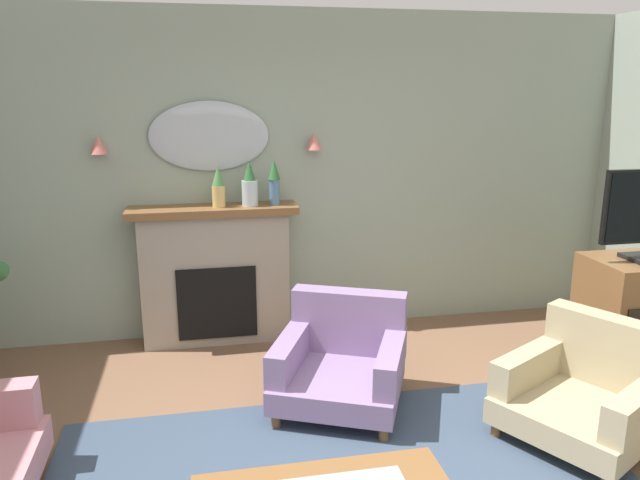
% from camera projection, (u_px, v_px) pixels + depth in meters
% --- Properties ---
extents(wall_back, '(6.99, 0.10, 2.72)m').
position_uv_depth(wall_back, '(281.00, 176.00, 5.17)').
color(wall_back, '#93A393').
rests_on(wall_back, ground).
extents(fireplace, '(1.36, 0.36, 1.16)m').
position_uv_depth(fireplace, '(216.00, 276.00, 5.04)').
color(fireplace, gray).
rests_on(fireplace, ground).
extents(mantel_vase_right, '(0.10, 0.10, 0.33)m').
position_uv_depth(mantel_vase_right, '(218.00, 187.00, 4.84)').
color(mantel_vase_right, tan).
rests_on(mantel_vase_right, fireplace).
extents(mantel_vase_centre, '(0.13, 0.13, 0.37)m').
position_uv_depth(mantel_vase_centre, '(250.00, 186.00, 4.89)').
color(mantel_vase_centre, silver).
rests_on(mantel_vase_centre, fireplace).
extents(mantel_vase_left, '(0.10, 0.10, 0.37)m').
position_uv_depth(mantel_vase_left, '(274.00, 180.00, 4.92)').
color(mantel_vase_left, '#4C7093').
rests_on(mantel_vase_left, fireplace).
extents(wall_mirror, '(0.96, 0.06, 0.56)m').
position_uv_depth(wall_mirror, '(209.00, 136.00, 4.90)').
color(wall_mirror, '#B2BCC6').
extents(wall_sconce_left, '(0.14, 0.14, 0.14)m').
position_uv_depth(wall_sconce_left, '(99.00, 145.00, 4.70)').
color(wall_sconce_left, '#D17066').
extents(wall_sconce_right, '(0.14, 0.14, 0.14)m').
position_uv_depth(wall_sconce_right, '(314.00, 141.00, 5.02)').
color(wall_sconce_right, '#D17066').
extents(armchair_in_corner, '(1.11, 1.10, 0.71)m').
position_uv_depth(armchair_in_corner, '(588.00, 390.00, 3.69)').
color(armchair_in_corner, tan).
rests_on(armchair_in_corner, ground).
extents(armchair_by_coffee_table, '(1.07, 1.08, 0.71)m').
position_uv_depth(armchair_by_coffee_table, '(342.00, 359.00, 4.11)').
color(armchair_by_coffee_table, gray).
rests_on(armchair_by_coffee_table, ground).
extents(tv_cabinet, '(0.80, 0.57, 0.90)m').
position_uv_depth(tv_cabinet, '(640.00, 318.00, 4.46)').
color(tv_cabinet, brown).
rests_on(tv_cabinet, ground).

